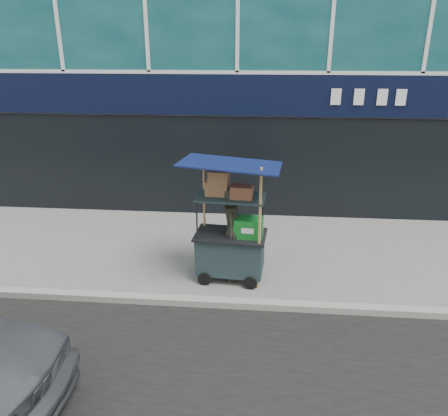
{
  "coord_description": "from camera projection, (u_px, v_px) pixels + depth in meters",
  "views": [
    {
      "loc": [
        0.59,
        -6.26,
        4.03
      ],
      "look_at": [
        -0.06,
        1.2,
        1.18
      ],
      "focal_mm": 35.0,
      "sensor_mm": 36.0,
      "label": 1
    }
  ],
  "objects": [
    {
      "name": "ground",
      "position": [
        221.0,
        299.0,
        7.31
      ],
      "size": [
        80.0,
        80.0,
        0.0
      ],
      "primitive_type": "plane",
      "color": "slate",
      "rests_on": "ground"
    },
    {
      "name": "vendor_man",
      "position": [
        233.0,
        234.0,
        7.71
      ],
      "size": [
        0.42,
        0.63,
        1.73
      ],
      "primitive_type": "imported",
      "rotation": [
        0.0,
        0.0,
        1.58
      ],
      "color": "#26291E",
      "rests_on": "ground"
    },
    {
      "name": "curb",
      "position": [
        220.0,
        303.0,
        7.1
      ],
      "size": [
        80.0,
        0.18,
        0.12
      ],
      "primitive_type": "cube",
      "color": "gray",
      "rests_on": "ground"
    },
    {
      "name": "vendor_cart",
      "position": [
        231.0,
        238.0,
        7.71
      ],
      "size": [
        1.74,
        1.3,
        2.23
      ],
      "rotation": [
        0.0,
        0.0,
        -0.09
      ],
      "color": "black",
      "rests_on": "ground"
    }
  ]
}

